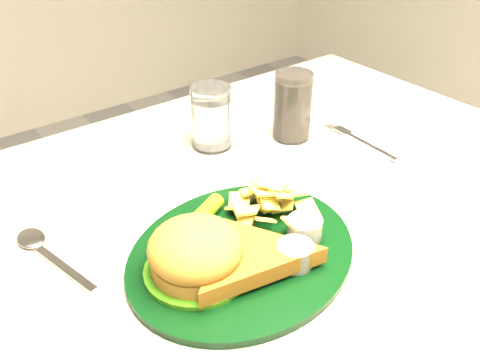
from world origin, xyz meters
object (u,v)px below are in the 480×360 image
object	(u,v)px
fork_napkin	(368,145)
dinner_plate	(242,234)
water_glass	(211,117)
cola_glass	(293,106)

from	to	relation	value
fork_napkin	dinner_plate	bearing A→B (deg)	-162.48
water_glass	fork_napkin	xyz separation A→B (m)	(0.21, -0.17, -0.05)
dinner_plate	water_glass	distance (m)	0.30
dinner_plate	fork_napkin	world-z (taller)	dinner_plate
dinner_plate	cola_glass	distance (m)	0.34
dinner_plate	fork_napkin	bearing A→B (deg)	0.20
dinner_plate	fork_napkin	distance (m)	0.37
dinner_plate	water_glass	size ratio (longest dim) A/B	2.94
dinner_plate	cola_glass	size ratio (longest dim) A/B	2.64
dinner_plate	water_glass	world-z (taller)	water_glass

